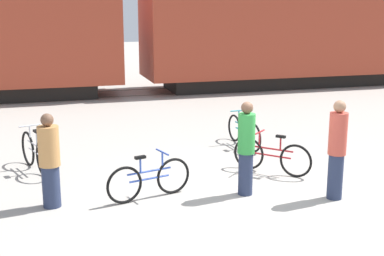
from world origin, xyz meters
The scene contains 11 objects.
ground_plane centered at (0.00, 0.00, 0.00)m, with size 80.00×80.00×0.00m, color #A8A399.
freight_train centered at (0.00, 12.07, 2.68)m, with size 50.81×2.97×5.13m.
rail_near centered at (0.00, 11.36, 0.01)m, with size 62.81×0.07×0.01m, color #4C4238.
rail_far centered at (0.00, 12.79, 0.01)m, with size 62.81×0.07×0.01m, color #4C4238.
bicycle_silver centered at (-3.73, 2.64, 0.40)m, with size 0.60×1.65×0.95m.
bicycle_blue centered at (-1.75, 0.38, 0.36)m, with size 1.63×0.54×0.85m.
bicycle_teal centered at (1.24, 3.30, 0.37)m, with size 0.46×1.78×0.86m.
bicycle_maroon centered at (1.01, 1.14, 0.37)m, with size 1.22×1.32×0.86m.
person_in_red centered at (1.49, -0.55, 0.92)m, with size 0.32×0.32×1.82m.
person_in_green centered at (0.01, 0.10, 0.89)m, with size 0.32×0.32×1.76m.
person_in_tan centered at (-3.47, 0.46, 0.83)m, with size 0.36×0.36×1.67m.
Camera 1 is at (-3.56, -8.68, 3.49)m, focal length 50.00 mm.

